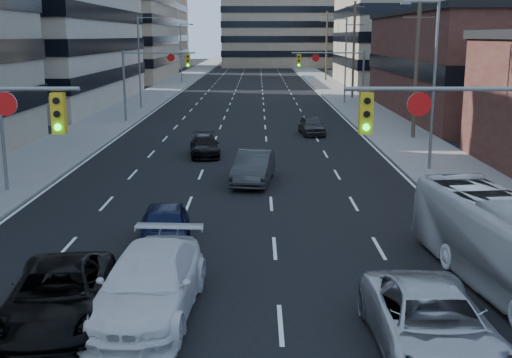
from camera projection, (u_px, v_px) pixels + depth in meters
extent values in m
cube|color=black|center=(252.00, 70.00, 137.26)|extent=(18.00, 300.00, 0.02)
cube|color=slate|center=(199.00, 70.00, 137.29)|extent=(5.00, 300.00, 0.15)
cube|color=slate|center=(306.00, 70.00, 137.21)|extent=(5.00, 300.00, 0.15)
cube|color=gray|center=(106.00, 31.00, 106.32)|extent=(20.00, 30.00, 16.00)
cube|color=#472119|center=(509.00, 66.00, 58.13)|extent=(20.00, 30.00, 9.00)
cube|color=gray|center=(419.00, 37.00, 94.67)|extent=(22.00, 28.00, 14.00)
cube|color=#ADA089|center=(129.00, 23.00, 144.93)|extent=(24.00, 24.00, 20.00)
cube|color=gray|center=(403.00, 41.00, 135.85)|extent=(22.00, 22.00, 12.00)
cube|color=gold|center=(59.00, 113.00, 17.10)|extent=(0.35, 0.28, 1.10)
cylinder|color=black|center=(56.00, 101.00, 16.87)|extent=(0.18, 0.06, 0.18)
cylinder|color=black|center=(57.00, 114.00, 16.94)|extent=(0.18, 0.06, 0.18)
cylinder|color=#0CE526|center=(58.00, 127.00, 17.02)|extent=(0.18, 0.06, 0.18)
cylinder|color=white|center=(5.00, 104.00, 17.02)|extent=(0.64, 0.06, 0.64)
cylinder|color=slate|center=(467.00, 89.00, 16.92)|extent=(6.50, 0.12, 0.12)
cube|color=gold|center=(366.00, 113.00, 17.07)|extent=(0.35, 0.28, 1.10)
cylinder|color=black|center=(367.00, 101.00, 16.84)|extent=(0.18, 0.06, 0.18)
cylinder|color=black|center=(367.00, 114.00, 16.92)|extent=(0.18, 0.06, 0.18)
cylinder|color=#0CE526|center=(366.00, 127.00, 16.99)|extent=(0.18, 0.06, 0.18)
cylinder|color=white|center=(419.00, 104.00, 16.98)|extent=(0.64, 0.06, 0.64)
cylinder|color=slate|center=(124.00, 87.00, 53.70)|extent=(0.18, 0.18, 6.00)
cylinder|color=slate|center=(159.00, 53.00, 53.07)|extent=(6.00, 0.12, 0.12)
cube|color=gold|center=(188.00, 61.00, 53.21)|extent=(0.35, 0.28, 1.10)
cylinder|color=black|center=(188.00, 57.00, 52.98)|extent=(0.18, 0.06, 0.18)
cylinder|color=black|center=(188.00, 61.00, 53.05)|extent=(0.18, 0.06, 0.18)
cylinder|color=#0CE526|center=(188.00, 65.00, 53.13)|extent=(0.18, 0.06, 0.18)
cylinder|color=white|center=(171.00, 58.00, 53.13)|extent=(0.64, 0.06, 0.64)
cylinder|color=slate|center=(363.00, 87.00, 53.63)|extent=(0.18, 0.18, 6.00)
cylinder|color=slate|center=(328.00, 53.00, 53.03)|extent=(6.00, 0.12, 0.12)
cube|color=gold|center=(299.00, 61.00, 53.18)|extent=(0.35, 0.28, 1.10)
cylinder|color=black|center=(299.00, 57.00, 52.94)|extent=(0.18, 0.06, 0.18)
cylinder|color=black|center=(299.00, 61.00, 53.02)|extent=(0.18, 0.06, 0.18)
cylinder|color=#0CE526|center=(299.00, 65.00, 53.10)|extent=(0.18, 0.06, 0.18)
cylinder|color=white|center=(316.00, 58.00, 53.09)|extent=(0.64, 0.06, 0.64)
cylinder|color=#4C3D2D|center=(417.00, 61.00, 44.29)|extent=(0.28, 0.28, 11.00)
cube|color=#4C3D2D|center=(420.00, 2.00, 43.44)|extent=(2.20, 0.10, 0.10)
cube|color=#4C3D2D|center=(419.00, 17.00, 43.66)|extent=(2.20, 0.10, 0.10)
cylinder|color=#4C3D2D|center=(354.00, 51.00, 73.57)|extent=(0.28, 0.28, 11.00)
cube|color=#4C3D2D|center=(355.00, 7.00, 72.50)|extent=(2.20, 0.10, 0.10)
cube|color=#4C3D2D|center=(355.00, 16.00, 72.72)|extent=(2.20, 0.10, 0.10)
cube|color=#4C3D2D|center=(354.00, 25.00, 72.94)|extent=(2.20, 0.10, 0.10)
cylinder|color=#4C3D2D|center=(326.00, 46.00, 102.85)|extent=(0.28, 0.28, 11.00)
cube|color=#4C3D2D|center=(327.00, 15.00, 101.78)|extent=(2.20, 0.10, 0.10)
cube|color=#4C3D2D|center=(327.00, 22.00, 101.99)|extent=(2.20, 0.10, 0.10)
cube|color=#4C3D2D|center=(327.00, 28.00, 102.21)|extent=(2.20, 0.10, 0.10)
cylinder|color=slate|center=(139.00, 64.00, 63.13)|extent=(0.16, 0.16, 9.00)
cylinder|color=slate|center=(147.00, 18.00, 62.16)|extent=(1.80, 0.10, 0.10)
cube|color=slate|center=(155.00, 18.00, 62.18)|extent=(0.50, 0.22, 0.14)
cylinder|color=slate|center=(181.00, 54.00, 97.28)|extent=(0.16, 0.16, 9.00)
cylinder|color=slate|center=(186.00, 24.00, 96.32)|extent=(1.80, 0.10, 0.10)
cube|color=slate|center=(192.00, 25.00, 96.33)|extent=(0.50, 0.22, 0.14)
cylinder|color=slate|center=(434.00, 88.00, 33.78)|extent=(0.16, 0.16, 9.00)
cylinder|color=slate|center=(421.00, 1.00, 32.82)|extent=(1.80, 0.10, 0.10)
cube|color=slate|center=(406.00, 3.00, 32.84)|extent=(0.50, 0.22, 0.14)
cylinder|color=slate|center=(346.00, 62.00, 67.94)|extent=(0.16, 0.16, 9.00)
cylinder|color=slate|center=(338.00, 19.00, 66.98)|extent=(1.80, 0.10, 0.10)
cube|color=slate|center=(331.00, 20.00, 67.00)|extent=(0.50, 0.22, 0.14)
imported|color=black|center=(58.00, 295.00, 16.27)|extent=(3.09, 5.63, 1.49)
imported|color=silver|center=(149.00, 284.00, 16.66)|extent=(2.75, 6.06, 1.72)
imported|color=#B3B3B8|center=(432.00, 324.00, 14.52)|extent=(2.66, 5.67, 1.57)
imported|color=silver|center=(510.00, 246.00, 18.23)|extent=(3.36, 9.70, 2.65)
imported|color=black|center=(164.00, 227.00, 22.02)|extent=(2.18, 4.51, 1.48)
imported|color=#2C2D2F|center=(254.00, 167.00, 31.79)|extent=(2.28, 5.01, 1.59)
imported|color=black|center=(205.00, 146.00, 39.03)|extent=(2.22, 4.45, 1.24)
imported|color=#2D2E30|center=(312.00, 125.00, 47.46)|extent=(1.98, 4.15, 1.37)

